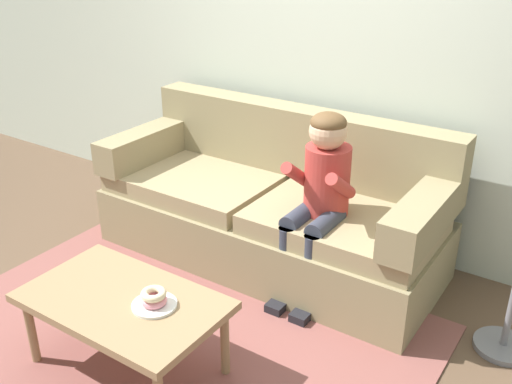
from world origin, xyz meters
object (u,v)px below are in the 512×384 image
Objects in this scene: coffee_table at (123,306)px; toy_controller at (103,279)px; person_child at (320,189)px; donut at (154,300)px; couch at (273,209)px.

toy_controller is (-0.68, 0.46, -0.35)m from coffee_table.
person_child is at bearing 55.14° from toy_controller.
person_child reaches higher than donut.
coffee_table is (-0.00, -1.32, 0.03)m from couch.
coffee_table is 1.24m from person_child.
donut is 0.53× the size of toy_controller.
toy_controller is at bearing 146.22° from coffee_table.
couch reaches higher than toy_controller.
donut is at bearing -82.57° from couch.
couch is at bearing 76.48° from toy_controller.
person_child is at bearing 68.27° from coffee_table.
donut is (0.17, 0.04, 0.08)m from coffee_table.
couch is 1.32m from coffee_table.
couch is at bearing 97.43° from donut.
donut is (-0.27, -1.08, -0.22)m from person_child.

